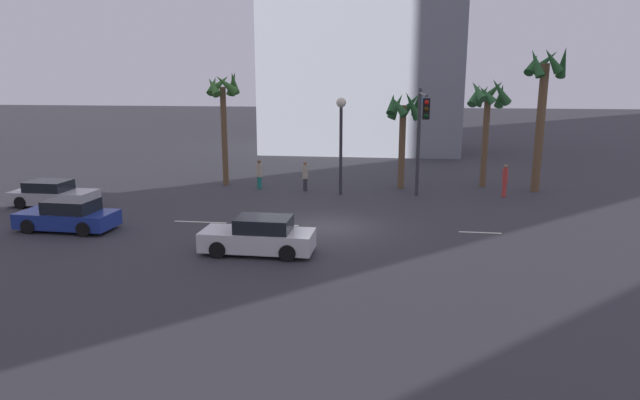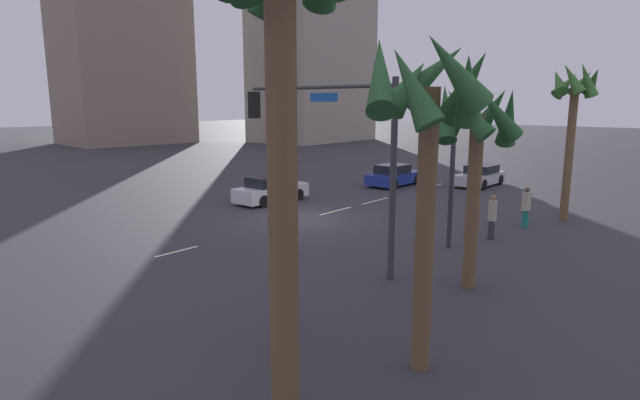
# 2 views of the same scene
# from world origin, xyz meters

# --- Properties ---
(ground_plane) EXTENTS (220.00, 220.00, 0.00)m
(ground_plane) POSITION_xyz_m (0.00, 0.00, 0.00)
(ground_plane) COLOR #333338
(lane_stripe_1) EXTENTS (2.21, 0.14, 0.01)m
(lane_stripe_1) POSITION_xyz_m (-12.79, 0.00, 0.01)
(lane_stripe_1) COLOR silver
(lane_stripe_1) RESTS_ON ground_plane
(lane_stripe_2) EXTENTS (2.55, 0.14, 0.01)m
(lane_stripe_2) POSITION_xyz_m (-5.98, 0.00, 0.01)
(lane_stripe_2) COLOR silver
(lane_stripe_2) RESTS_ON ground_plane
(lane_stripe_3) EXTENTS (2.49, 0.14, 0.01)m
(lane_stripe_3) POSITION_xyz_m (-2.51, 0.00, 0.01)
(lane_stripe_3) COLOR silver
(lane_stripe_3) RESTS_ON ground_plane
(lane_stripe_4) EXTENTS (1.82, 0.14, 0.01)m
(lane_stripe_4) POSITION_xyz_m (6.82, 0.00, 0.01)
(lane_stripe_4) COLOR silver
(lane_stripe_4) RESTS_ON ground_plane
(car_0) EXTENTS (4.33, 1.81, 1.44)m
(car_0) POSITION_xyz_m (-2.05, -4.22, 0.66)
(car_0) COLOR silver
(car_0) RESTS_ON ground_plane
(car_1) EXTENTS (4.33, 1.96, 1.34)m
(car_1) POSITION_xyz_m (-14.91, 2.18, 0.62)
(car_1) COLOR #B7B7BC
(car_1) RESTS_ON ground_plane
(car_2) EXTENTS (4.30, 2.02, 1.40)m
(car_2) POSITION_xyz_m (-11.29, -2.13, 0.64)
(car_2) COLOR navy
(car_2) RESTS_ON ground_plane
(traffic_signal) EXTENTS (0.34, 6.30, 6.10)m
(traffic_signal) POSITION_xyz_m (4.30, 5.38, 4.21)
(traffic_signal) COLOR #38383D
(traffic_signal) RESTS_ON ground_plane
(streetlamp) EXTENTS (0.56, 0.56, 5.58)m
(streetlamp) POSITION_xyz_m (-0.12, 7.32, 3.96)
(streetlamp) COLOR #2D2D33
(streetlamp) RESTS_ON ground_plane
(pedestrian_0) EXTENTS (0.42, 0.42, 1.88)m
(pedestrian_0) POSITION_xyz_m (9.21, 7.92, 1.02)
(pedestrian_0) COLOR #BF3833
(pedestrian_0) RESTS_ON ground_plane
(pedestrian_1) EXTENTS (0.52, 0.52, 1.77)m
(pedestrian_1) POSITION_xyz_m (-5.25, 8.39, 0.92)
(pedestrian_1) COLOR #1E7266
(pedestrian_1) RESTS_ON ground_plane
(pedestrian_2) EXTENTS (0.47, 0.47, 1.79)m
(pedestrian_2) POSITION_xyz_m (-2.34, 8.06, 0.95)
(pedestrian_2) COLOR #333338
(pedestrian_2) RESTS_ON ground_plane
(palm_tree_0) EXTENTS (2.30, 2.46, 7.13)m
(palm_tree_0) POSITION_xyz_m (-7.65, 9.34, 5.51)
(palm_tree_0) COLOR brown
(palm_tree_0) RESTS_ON ground_plane
(palm_tree_1) EXTENTS (2.70, 2.76, 6.78)m
(palm_tree_1) POSITION_xyz_m (8.45, 10.92, 5.18)
(palm_tree_1) COLOR brown
(palm_tree_1) RESTS_ON ground_plane
(palm_tree_2) EXTENTS (2.30, 2.70, 6.00)m
(palm_tree_2) POSITION_xyz_m (3.45, 9.73, 4.53)
(palm_tree_2) COLOR brown
(palm_tree_2) RESTS_ON ground_plane
(palm_tree_3) EXTENTS (2.53, 2.47, 8.49)m
(palm_tree_3) POSITION_xyz_m (11.39, 9.94, 5.96)
(palm_tree_3) COLOR brown
(palm_tree_3) RESTS_ON ground_plane
(building_2) EXTENTS (17.68, 11.02, 22.26)m
(building_2) POSITION_xyz_m (-0.43, 28.51, 11.13)
(building_2) COLOR gray
(building_2) RESTS_ON ground_plane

